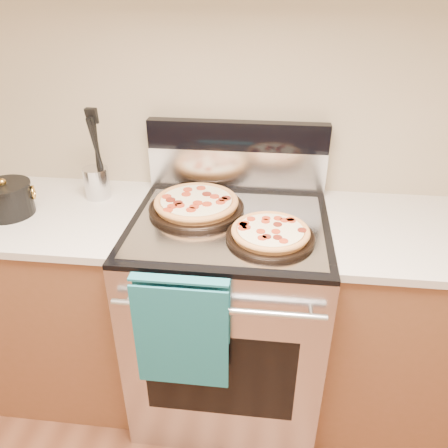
# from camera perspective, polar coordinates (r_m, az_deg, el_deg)

# --- Properties ---
(wall_back) EXTENTS (4.00, 0.00, 4.00)m
(wall_back) POSITION_cam_1_polar(r_m,az_deg,el_deg) (1.85, 1.98, 17.46)
(wall_back) COLOR tan
(wall_back) RESTS_ON ground
(range_body) EXTENTS (0.76, 0.68, 0.90)m
(range_body) POSITION_cam_1_polar(r_m,az_deg,el_deg) (1.94, 0.62, -11.90)
(range_body) COLOR #B7B7BC
(range_body) RESTS_ON ground
(oven_window) EXTENTS (0.56, 0.01, 0.40)m
(oven_window) POSITION_cam_1_polar(r_m,az_deg,el_deg) (1.71, -0.63, -19.28)
(oven_window) COLOR black
(oven_window) RESTS_ON range_body
(cooktop) EXTENTS (0.76, 0.68, 0.02)m
(cooktop) POSITION_cam_1_polar(r_m,az_deg,el_deg) (1.68, 0.71, 0.03)
(cooktop) COLOR black
(cooktop) RESTS_ON range_body
(backsplash_lower) EXTENTS (0.76, 0.06, 0.18)m
(backsplash_lower) POSITION_cam_1_polar(r_m,az_deg,el_deg) (1.91, 1.70, 7.18)
(backsplash_lower) COLOR silver
(backsplash_lower) RESTS_ON cooktop
(backsplash_upper) EXTENTS (0.76, 0.06, 0.12)m
(backsplash_upper) POSITION_cam_1_polar(r_m,az_deg,el_deg) (1.86, 1.77, 11.47)
(backsplash_upper) COLOR black
(backsplash_upper) RESTS_ON backsplash_lower
(oven_handle) EXTENTS (0.70, 0.03, 0.03)m
(oven_handle) POSITION_cam_1_polar(r_m,az_deg,el_deg) (1.43, -0.92, -11.17)
(oven_handle) COLOR silver
(oven_handle) RESTS_ON range_body
(dish_towel) EXTENTS (0.32, 0.05, 0.42)m
(dish_towel) POSITION_cam_1_polar(r_m,az_deg,el_deg) (1.51, -5.52, -13.67)
(dish_towel) COLOR #1A5184
(dish_towel) RESTS_ON oven_handle
(foil_sheet) EXTENTS (0.70, 0.55, 0.01)m
(foil_sheet) POSITION_cam_1_polar(r_m,az_deg,el_deg) (1.64, 0.60, -0.08)
(foil_sheet) COLOR gray
(foil_sheet) RESTS_ON cooktop
(cabinet_left) EXTENTS (1.00, 0.62, 0.88)m
(cabinet_left) POSITION_cam_1_polar(r_m,az_deg,el_deg) (2.22, -22.83, -8.95)
(cabinet_left) COLOR brown
(cabinet_left) RESTS_ON ground
(countertop_left) EXTENTS (1.02, 0.64, 0.03)m
(countertop_left) POSITION_cam_1_polar(r_m,az_deg,el_deg) (1.99, -25.32, 1.49)
(countertop_left) COLOR beige
(countertop_left) RESTS_ON cabinet_left
(cabinet_right) EXTENTS (1.00, 0.62, 0.88)m
(cabinet_right) POSITION_cam_1_polar(r_m,az_deg,el_deg) (2.10, 25.99, -12.22)
(cabinet_right) COLOR brown
(cabinet_right) RESTS_ON ground
(pepperoni_pizza_back) EXTENTS (0.47, 0.47, 0.05)m
(pepperoni_pizza_back) POSITION_cam_1_polar(r_m,az_deg,el_deg) (1.73, -3.63, 2.59)
(pepperoni_pizza_back) COLOR #C97B3D
(pepperoni_pizza_back) RESTS_ON foil_sheet
(pepperoni_pizza_front) EXTENTS (0.39, 0.39, 0.04)m
(pepperoni_pizza_front) POSITION_cam_1_polar(r_m,az_deg,el_deg) (1.55, 6.08, -1.22)
(pepperoni_pizza_front) COLOR #C97B3D
(pepperoni_pizza_front) RESTS_ON foil_sheet
(utensil_crock) EXTENTS (0.13, 0.13, 0.13)m
(utensil_crock) POSITION_cam_1_polar(r_m,az_deg,el_deg) (1.94, -16.26, 5.20)
(utensil_crock) COLOR silver
(utensil_crock) RESTS_ON countertop_left
(saucepan) EXTENTS (0.26, 0.26, 0.12)m
(saucepan) POSITION_cam_1_polar(r_m,az_deg,el_deg) (1.92, -26.49, 2.76)
(saucepan) COLOR black
(saucepan) RESTS_ON countertop_left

